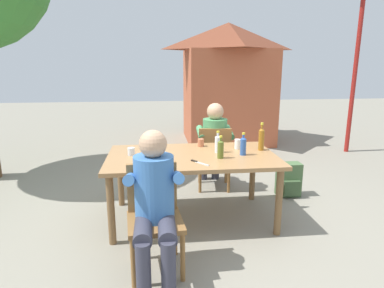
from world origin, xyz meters
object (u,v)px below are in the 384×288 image
at_px(chair_far_right, 214,155).
at_px(backpack_by_near_side, 289,180).
at_px(bottle_clear, 218,143).
at_px(person_in_white_shirt, 154,197).
at_px(cup_glass, 131,151).
at_px(cup_steel, 145,158).
at_px(bottle_olive, 221,149).
at_px(cup_terracotta, 201,143).
at_px(person_in_plaid_shirt, 214,141).
at_px(chair_near_left, 154,211).
at_px(bottle_amber, 261,138).
at_px(brick_kiosk, 227,80).
at_px(cup_white, 238,144).
at_px(table_knife, 199,162).
at_px(bottle_blue, 243,145).
at_px(dining_table, 192,162).
at_px(lamp_post, 359,33).

height_order(chair_far_right, backpack_by_near_side, chair_far_right).
bearing_deg(bottle_clear, person_in_white_shirt, -124.43).
bearing_deg(cup_glass, cup_steel, -65.31).
distance_m(bottle_olive, cup_terracotta, 0.54).
xyz_separation_m(person_in_white_shirt, cup_steel, (-0.08, 0.66, 0.13)).
distance_m(person_in_plaid_shirt, cup_steel, 1.51).
relative_size(chair_far_right, bottle_olive, 3.69).
bearing_deg(chair_near_left, person_in_white_shirt, -85.95).
bearing_deg(cup_terracotta, backpack_by_near_side, 7.20).
relative_size(bottle_amber, cup_glass, 3.83).
height_order(bottle_clear, cup_glass, bottle_clear).
bearing_deg(person_in_white_shirt, brick_kiosk, 71.39).
xyz_separation_m(bottle_olive, cup_white, (0.27, 0.35, -0.05)).
bearing_deg(table_knife, cup_terracotta, 80.20).
height_order(person_in_plaid_shirt, bottle_blue, person_in_plaid_shirt).
height_order(dining_table, cup_steel, cup_steel).
bearing_deg(chair_far_right, brick_kiosk, 74.87).
xyz_separation_m(cup_glass, cup_steel, (0.16, -0.34, 0.02)).
distance_m(bottle_olive, cup_glass, 0.94).
relative_size(dining_table, lamp_post, 0.56).
bearing_deg(person_in_white_shirt, backpack_by_near_side, 40.15).
height_order(bottle_amber, lamp_post, lamp_post).
bearing_deg(cup_steel, bottle_clear, 24.46).
xyz_separation_m(chair_far_right, bottle_blue, (0.15, -0.89, 0.35)).
bearing_deg(cup_steel, cup_terracotta, 45.80).
xyz_separation_m(chair_far_right, cup_terracotta, (-0.25, -0.46, 0.29)).
xyz_separation_m(person_in_plaid_shirt, bottle_olive, (-0.12, -1.09, 0.18)).
relative_size(chair_near_left, bottle_blue, 3.59).
bearing_deg(cup_steel, bottle_blue, 12.26).
bearing_deg(table_knife, cup_glass, 152.18).
xyz_separation_m(cup_glass, cup_white, (1.18, 0.14, 0.01)).
relative_size(table_knife, brick_kiosk, 0.08).
height_order(backpack_by_near_side, brick_kiosk, brick_kiosk).
bearing_deg(cup_steel, table_knife, -1.37).
distance_m(cup_white, backpack_by_near_side, 1.02).
bearing_deg(chair_near_left, bottle_amber, 38.27).
relative_size(chair_near_left, cup_steel, 7.58).
distance_m(cup_terracotta, cup_steel, 0.90).
distance_m(chair_near_left, person_in_white_shirt, 0.20).
bearing_deg(dining_table, bottle_amber, 8.51).
bearing_deg(bottle_blue, chair_far_right, 99.34).
bearing_deg(bottle_amber, dining_table, -171.49).
relative_size(bottle_clear, cup_white, 2.15).
xyz_separation_m(dining_table, cup_terracotta, (0.15, 0.37, 0.12)).
relative_size(cup_steel, table_knife, 0.56).
bearing_deg(chair_far_right, cup_terracotta, -118.01).
height_order(cup_white, cup_steel, cup_steel).
bearing_deg(person_in_plaid_shirt, table_knife, -106.72).
height_order(chair_near_left, chair_far_right, same).
relative_size(chair_near_left, cup_glass, 10.65).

